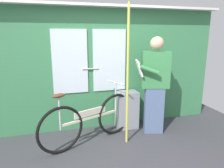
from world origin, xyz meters
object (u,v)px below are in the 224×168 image
object	(u,v)px
trash_bin_by_wall	(127,110)
handrail_pole	(128,77)
bicycle_near_door	(90,120)
passenger_reading_newspaper	(154,84)

from	to	relation	value
trash_bin_by_wall	handrail_pole	distance (m)	0.92
bicycle_near_door	trash_bin_by_wall	bearing A→B (deg)	4.73
bicycle_near_door	handrail_pole	xyz separation A→B (m)	(0.57, -0.15, 0.69)
passenger_reading_newspaper	bicycle_near_door	bearing A→B (deg)	20.07
bicycle_near_door	passenger_reading_newspaper	bearing A→B (deg)	-18.47
bicycle_near_door	trash_bin_by_wall	distance (m)	0.85
bicycle_near_door	trash_bin_by_wall	world-z (taller)	bicycle_near_door
handrail_pole	bicycle_near_door	bearing A→B (deg)	165.06
passenger_reading_newspaper	trash_bin_by_wall	bearing A→B (deg)	-22.35
passenger_reading_newspaper	trash_bin_by_wall	world-z (taller)	passenger_reading_newspaper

